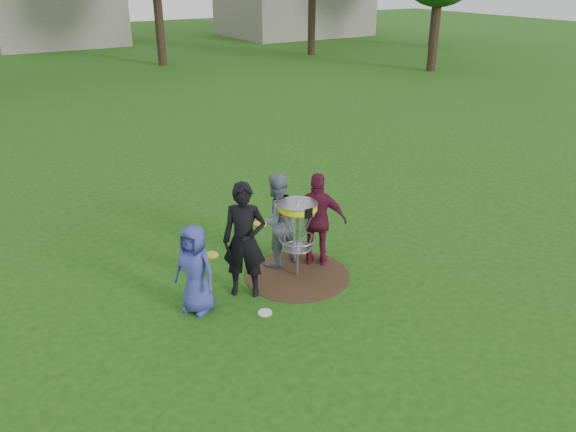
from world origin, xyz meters
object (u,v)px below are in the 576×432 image
player_grey (276,220)px  player_maroon (318,220)px  player_black (244,241)px  disc_golf_basket (298,221)px  player_blue (195,269)px

player_grey → player_maroon: (0.62, -0.38, -0.00)m
player_black → disc_golf_basket: player_black is taller
disc_golf_basket → player_blue: bearing=-177.5°
player_blue → player_black: (0.86, 0.05, 0.24)m
player_grey → player_maroon: size_ratio=1.00×
player_black → player_maroon: (1.54, 0.22, -0.10)m
player_grey → player_maroon: 0.73m
player_blue → player_maroon: 2.42m
player_maroon → player_blue: bearing=45.7°
player_grey → disc_golf_basket: player_grey is taller
player_grey → player_blue: bearing=15.7°
player_grey → disc_golf_basket: bearing=94.6°
player_black → disc_golf_basket: (1.01, 0.04, 0.08)m
player_black → player_grey: player_black is taller
disc_golf_basket → player_maroon: bearing=18.8°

